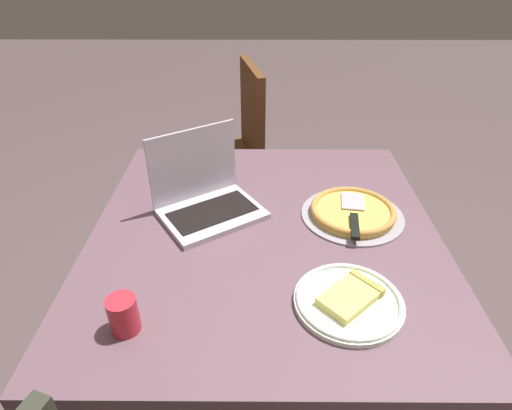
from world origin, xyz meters
TOP-DOWN VIEW (x-y plane):
  - ground_plane at (0.00, 0.00)m, footprint 12.00×12.00m
  - dining_table at (0.00, 0.00)m, footprint 1.03×1.10m
  - laptop at (0.18, -0.10)m, footprint 0.37×0.35m
  - pizza_plate at (-0.20, 0.30)m, footprint 0.26×0.26m
  - pizza_tray at (-0.27, -0.07)m, footprint 0.32×0.32m
  - table_knife at (0.29, -0.44)m, footprint 0.20×0.11m
  - drink_cup at (0.31, 0.38)m, footprint 0.07×0.07m
  - chair_far at (0.16, -0.93)m, footprint 0.51×0.51m

SIDE VIEW (x-z plane):
  - ground_plane at x=0.00m, z-range 0.00..0.00m
  - chair_far at x=0.16m, z-range 0.06..0.99m
  - dining_table at x=0.00m, z-range 0.28..0.98m
  - table_knife at x=0.29m, z-range 0.70..0.71m
  - pizza_plate at x=-0.20m, z-range 0.70..0.73m
  - pizza_tray at x=-0.27m, z-range 0.70..0.74m
  - drink_cup at x=0.31m, z-range 0.70..0.79m
  - laptop at x=0.18m, z-range 0.63..0.88m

